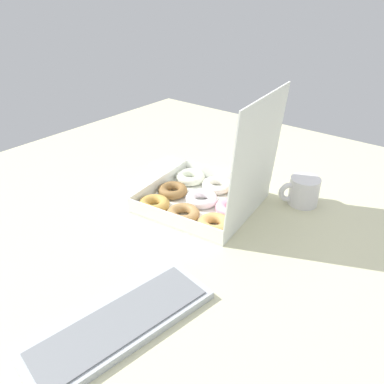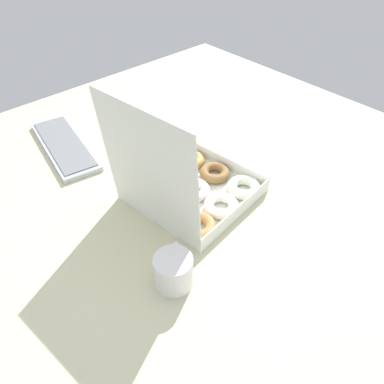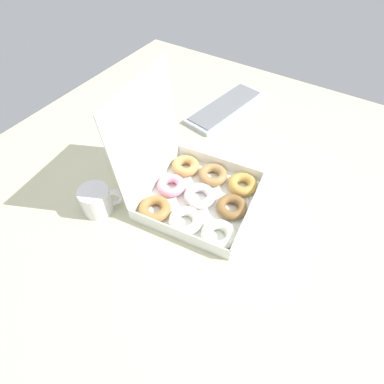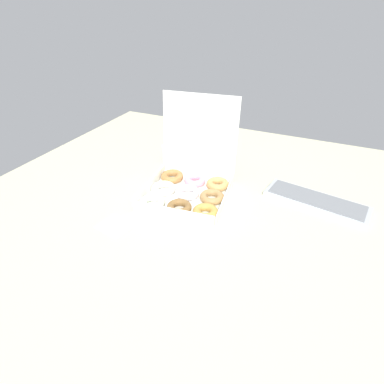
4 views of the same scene
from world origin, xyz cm
name	(u,v)px [view 1 (image 1 of 4)]	position (x,y,z in cm)	size (l,w,h in cm)	color
ground_plane	(191,205)	(0.00, 0.00, -1.00)	(180.00, 180.00, 2.00)	beige
donut_box	(207,194)	(-2.08, 4.83, 4.01)	(38.54, 40.12, 38.66)	white
keyboard	(122,324)	(48.84, 20.51, 1.06)	(42.44, 20.51, 2.20)	#B4BAC1
coffee_mug	(303,191)	(-22.21, 28.51, 4.67)	(11.48, 11.34, 9.10)	white
paper_napkin	(168,164)	(-17.75, -26.00, 0.07)	(11.78, 10.01, 0.15)	white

